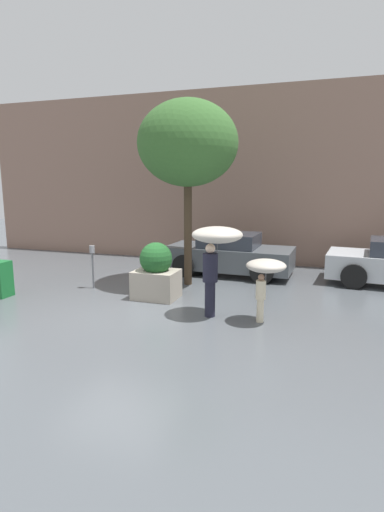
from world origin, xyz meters
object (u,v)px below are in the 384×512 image
at_px(planter_box, 156,273).
at_px(parking_meter, 92,258).
at_px(street_tree, 188,144).
at_px(person_adult, 216,244).
at_px(parked_car_near, 229,255).
at_px(person_child, 265,270).

height_order(planter_box, parking_meter, planter_box).
distance_m(street_tree, parking_meter, 3.95).
height_order(person_adult, parking_meter, person_adult).
distance_m(parked_car_near, street_tree, 3.70).
distance_m(person_adult, person_child, 1.15).
bearing_deg(street_tree, person_adult, -59.07).
bearing_deg(parked_car_near, planter_box, 163.45).
height_order(person_adult, person_child, person_adult).
xyz_separation_m(parked_car_near, street_tree, (-0.80, -1.64, 3.22)).
relative_size(person_child, street_tree, 0.26).
relative_size(person_adult, parking_meter, 1.65).
height_order(person_child, street_tree, street_tree).
distance_m(planter_box, street_tree, 3.56).
bearing_deg(person_child, street_tree, 142.31).
height_order(person_child, parking_meter, person_child).
bearing_deg(planter_box, person_adult, -26.03).
bearing_deg(street_tree, planter_box, -100.58).
distance_m(planter_box, person_child, 2.97).
relative_size(person_adult, parked_car_near, 0.49).
bearing_deg(person_child, parking_meter, 172.54).
height_order(street_tree, parking_meter, street_tree).
bearing_deg(planter_box, parking_meter, 170.82).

